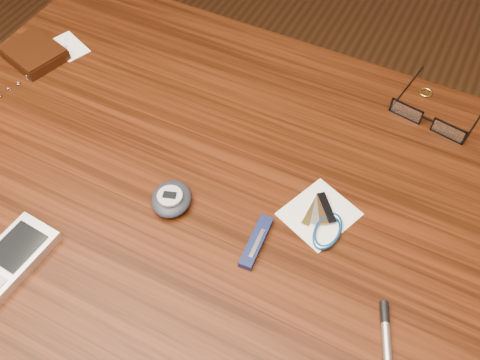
{
  "coord_description": "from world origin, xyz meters",
  "views": [
    {
      "loc": [
        0.24,
        -0.4,
        1.37
      ],
      "look_at": [
        0.03,
        0.01,
        0.76
      ],
      "focal_mm": 40.0,
      "sensor_mm": 36.0,
      "label": 1
    }
  ],
  "objects": [
    {
      "name": "desk",
      "position": [
        0.0,
        0.0,
        0.65
      ],
      "size": [
        1.0,
        0.7,
        0.75
      ],
      "color": "#341508",
      "rests_on": "ground"
    },
    {
      "name": "pocket_knife",
      "position": [
        0.09,
        -0.07,
        0.76
      ],
      "size": [
        0.02,
        0.08,
        0.01
      ],
      "color": "#0D1734",
      "rests_on": "desk"
    },
    {
      "name": "ground",
      "position": [
        0.0,
        0.0,
        0.0
      ],
      "size": [
        3.8,
        3.8,
        0.0
      ],
      "primitive_type": "plane",
      "color": "#472814",
      "rests_on": "ground"
    },
    {
      "name": "silver_pen",
      "position": [
        0.29,
        -0.12,
        0.76
      ],
      "size": [
        0.06,
        0.12,
        0.01
      ],
      "color": "#B1B0B5",
      "rests_on": "desk"
    },
    {
      "name": "pda_phone",
      "position": [
        -0.18,
        -0.24,
        0.76
      ],
      "size": [
        0.07,
        0.12,
        0.02
      ],
      "color": "silver",
      "rests_on": "desk"
    },
    {
      "name": "wallet_and_card",
      "position": [
        -0.42,
        0.1,
        0.76
      ],
      "size": [
        0.13,
        0.14,
        0.02
      ],
      "color": "black",
      "rests_on": "desk"
    },
    {
      "name": "notepad_keys",
      "position": [
        0.16,
        0.0,
        0.75
      ],
      "size": [
        0.11,
        0.12,
        0.01
      ],
      "color": "silver",
      "rests_on": "desk"
    },
    {
      "name": "pedometer",
      "position": [
        -0.04,
        -0.06,
        0.76
      ],
      "size": [
        0.07,
        0.08,
        0.03
      ],
      "color": "black",
      "rests_on": "desk"
    },
    {
      "name": "eyeglasses",
      "position": [
        0.24,
        0.25,
        0.76
      ],
      "size": [
        0.15,
        0.15,
        0.03
      ],
      "color": "black",
      "rests_on": "desk"
    },
    {
      "name": "gold_ring",
      "position": [
        0.22,
        0.32,
        0.75
      ],
      "size": [
        0.03,
        0.03,
        0.0
      ],
      "primitive_type": "torus",
      "rotation": [
        0.0,
        0.0,
        0.18
      ],
      "color": "#DBCD63",
      "rests_on": "desk"
    }
  ]
}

